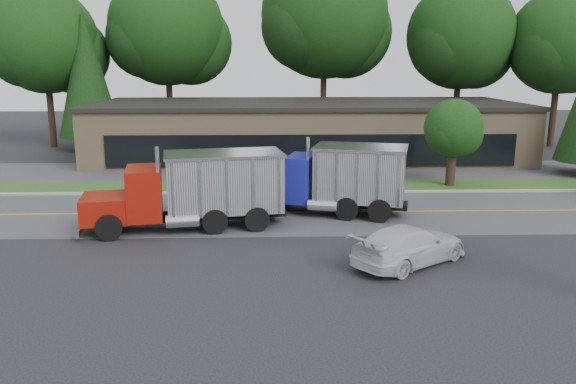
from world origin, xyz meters
The scene contains 17 objects.
ground centered at (0.00, 0.00, 0.00)m, with size 140.00×140.00×0.00m, color #313136.
road centered at (0.00, 9.00, 0.00)m, with size 60.00×8.00×0.02m, color #56565B.
center_line centered at (0.00, 9.00, 0.00)m, with size 60.00×0.12×0.01m, color gold.
curb centered at (0.00, 13.20, 0.00)m, with size 60.00×0.30×0.12m, color #9E9E99.
grass_verge centered at (0.00, 15.00, 0.00)m, with size 60.00×3.40×0.03m, color #30591E.
far_parking centered at (0.00, 20.00, 0.00)m, with size 60.00×7.00×0.02m, color #56565B.
strip_mall centered at (2.00, 26.00, 2.00)m, with size 32.00×12.00×4.00m, color tan.
tree_far_a centered at (-19.86, 32.11, 8.65)m, with size 9.51×8.95×13.56m.
tree_far_b centered at (-9.84, 34.13, 9.76)m, with size 10.72×10.09×15.29m.
tree_far_c centered at (4.18, 34.14, 10.85)m, with size 11.92×11.22×17.00m.
tree_far_d centered at (16.15, 33.12, 9.14)m, with size 10.04×9.45×14.32m.
tree_far_e centered at (24.14, 31.11, 8.57)m, with size 9.41×8.86×13.42m.
evergreen_left centered at (-16.00, 30.00, 6.41)m, with size 5.13×5.13×11.67m.
tree_verge centered at (10.06, 15.04, 3.30)m, with size 3.65×3.43×5.21m.
dump_truck_red centered at (-4.07, 6.54, 1.81)m, with size 9.02×4.04×3.36m.
dump_truck_blue centered at (2.52, 8.77, 1.80)m, with size 7.69×4.34×3.36m.
rally_car centered at (4.31, 1.66, 0.71)m, with size 2.00×4.92×1.43m, color silver.
Camera 1 is at (-0.73, -17.82, 7.24)m, focal length 35.00 mm.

